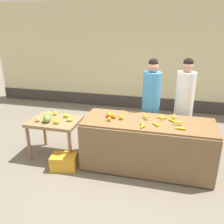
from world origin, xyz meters
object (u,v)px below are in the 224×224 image
at_px(produce_sack, 104,129).
at_px(vendor_woman_blue_shirt, 151,106).
at_px(vendor_woman_white_shirt, 183,107).
at_px(produce_crate, 64,162).

bearing_deg(produce_sack, vendor_woman_blue_shirt, -11.76).
bearing_deg(vendor_woman_blue_shirt, vendor_woman_white_shirt, 4.64).
xyz_separation_m(vendor_woman_blue_shirt, produce_crate, (-1.38, -1.06, -0.80)).
height_order(vendor_woman_blue_shirt, produce_sack, vendor_woman_blue_shirt).
relative_size(vendor_woman_blue_shirt, produce_sack, 3.68).
height_order(vendor_woman_white_shirt, produce_sack, vendor_woman_white_shirt).
bearing_deg(produce_sack, produce_crate, -106.58).
height_order(vendor_woman_blue_shirt, produce_crate, vendor_woman_blue_shirt).
xyz_separation_m(vendor_woman_blue_shirt, produce_sack, (-1.00, 0.21, -0.68)).
bearing_deg(vendor_woman_blue_shirt, produce_sack, 168.24).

